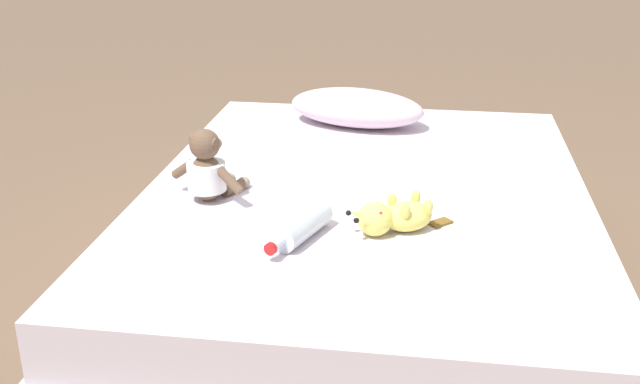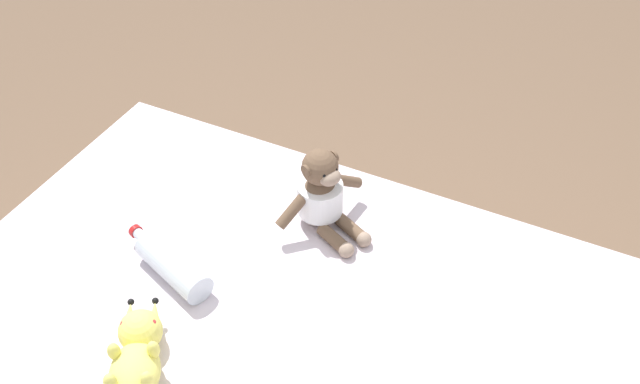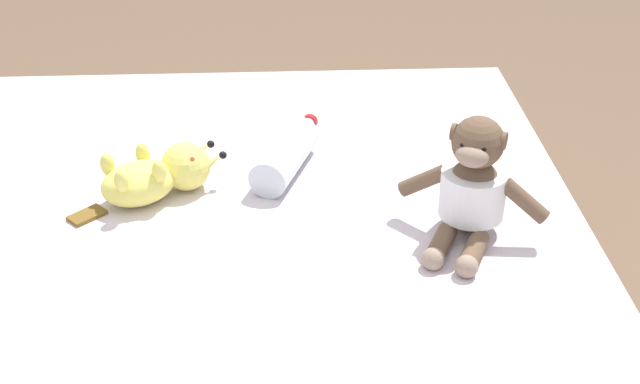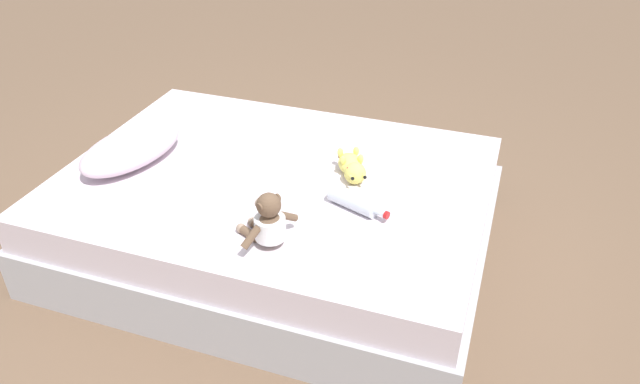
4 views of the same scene
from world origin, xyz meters
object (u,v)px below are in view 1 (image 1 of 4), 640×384
object	(u,v)px
plush_monkey	(209,170)
glass_bottle	(301,226)
pillow	(356,108)
bed	(365,246)
plush_yellow_creature	(394,217)

from	to	relation	value
plush_monkey	glass_bottle	size ratio (longest dim) A/B	0.94
pillow	plush_monkey	size ratio (longest dim) A/B	2.28
bed	glass_bottle	bearing A→B (deg)	-108.64
plush_monkey	bed	bearing A→B (deg)	20.61
bed	glass_bottle	world-z (taller)	glass_bottle
bed	plush_yellow_creature	xyz separation A→B (m)	(0.11, -0.35, 0.27)
pillow	glass_bottle	bearing A→B (deg)	-92.01
plush_yellow_creature	glass_bottle	size ratio (longest dim) A/B	1.07
plush_monkey	glass_bottle	bearing A→B (deg)	-36.53
pillow	plush_yellow_creature	size ratio (longest dim) A/B	2.01
plush_monkey	plush_yellow_creature	world-z (taller)	plush_monkey
pillow	plush_yellow_creature	world-z (taller)	pillow
bed	plush_monkey	xyz separation A→B (m)	(-0.48, -0.18, 0.32)
bed	glass_bottle	xyz separation A→B (m)	(-0.15, -0.43, 0.26)
bed	glass_bottle	size ratio (longest dim) A/B	6.90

